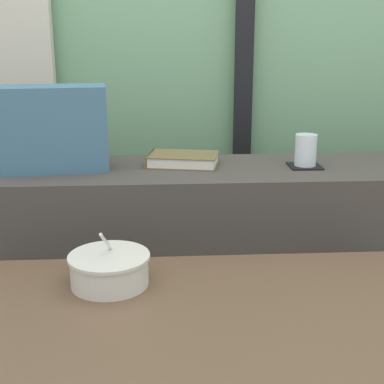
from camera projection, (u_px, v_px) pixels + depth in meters
The scene contains 9 objects.
outdoor_backdrop at pixel (199, 6), 2.23m from camera, with size 4.80×0.08×2.80m, color #7AAD7F.
window_divider_post at pixel (245, 32), 2.21m from camera, with size 0.07×0.05×2.60m, color black.
dark_console_ledge at pixel (212, 294), 1.89m from camera, with size 2.80×0.38×0.89m, color #423D38.
breakfast_table at pixel (202, 361), 1.24m from camera, with size 1.13×0.65×0.71m.
coaster_square at pixel (305, 166), 1.77m from camera, with size 0.10×0.10×0.01m, color black.
juice_glass at pixel (306, 151), 1.75m from camera, with size 0.07×0.07×0.10m.
closed_book at pixel (182, 159), 1.79m from camera, with size 0.25×0.19×0.04m.
throw_pillow at pixel (54, 129), 1.69m from camera, with size 0.32×0.14×0.26m, color #426B84.
soup_bowl at pixel (110, 270), 1.34m from camera, with size 0.20×0.20×0.15m.
Camera 1 is at (-0.17, -1.15, 1.31)m, focal length 51.71 mm.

